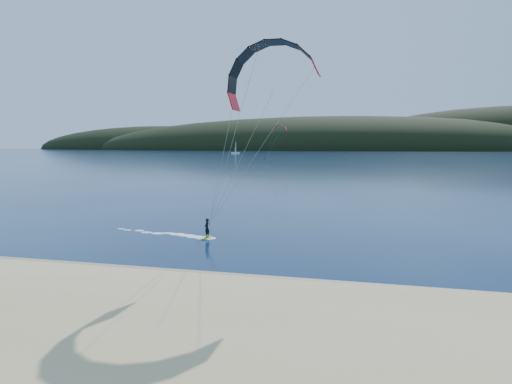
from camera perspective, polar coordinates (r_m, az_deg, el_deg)
ground at (r=25.45m, az=-13.83°, el=-13.43°), size 1800.00×1800.00×0.00m
wet_sand at (r=29.29m, az=-9.69°, el=-10.62°), size 220.00×2.50×0.10m
headland at (r=766.60m, az=13.05°, el=5.31°), size 1200.00×310.00×140.00m
kitesurfer_near at (r=34.10m, az=1.74°, el=12.34°), size 21.57×7.19×15.69m
kitesurfer_far at (r=227.16m, az=3.12°, el=7.70°), size 12.91×4.55×17.94m
sailboat at (r=435.86m, az=-2.66°, el=5.10°), size 8.59×5.65×11.99m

